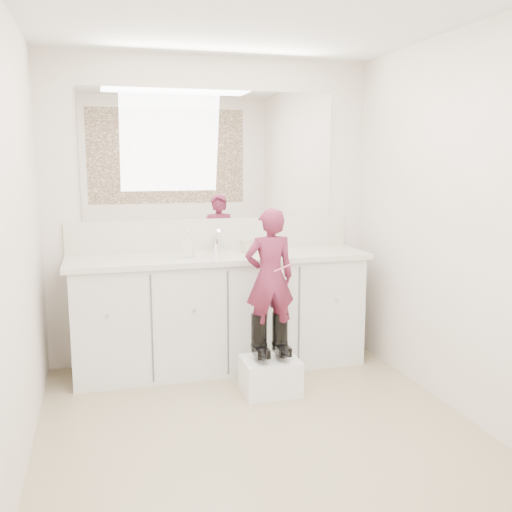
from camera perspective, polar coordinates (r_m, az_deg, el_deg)
name	(u,v)px	position (r m, az deg, el deg)	size (l,w,h in m)	color
floor	(264,437)	(3.50, 0.82, -17.69)	(3.00, 3.00, 0.00)	#927D60
ceiling	(265,3)	(3.21, 0.94, 23.95)	(3.00, 3.00, 0.00)	white
wall_back	(212,211)	(4.59, -4.41, 4.50)	(2.60, 2.60, 0.00)	beige
wall_front	(405,296)	(1.77, 14.69, -3.86)	(2.60, 2.60, 0.00)	beige
wall_left	(10,243)	(3.04, -23.35, 1.19)	(3.00, 3.00, 0.00)	beige
wall_right	(469,227)	(3.71, 20.52, 2.75)	(3.00, 3.00, 0.00)	beige
vanity_cabinet	(220,314)	(4.46, -3.60, -5.77)	(2.20, 0.55, 0.85)	silver
countertop	(220,258)	(4.35, -3.62, -0.15)	(2.28, 0.58, 0.04)	beige
backsplash	(213,234)	(4.59, -4.35, 2.19)	(2.28, 0.03, 0.25)	beige
mirror	(212,155)	(4.56, -4.45, 10.01)	(2.00, 0.02, 1.00)	white
dot_panel	(410,143)	(1.73, 15.15, 10.85)	(2.00, 0.01, 1.20)	#472819
faucet	(216,245)	(4.50, -4.06, 1.07)	(0.08, 0.08, 0.10)	silver
cup	(246,246)	(4.46, -1.01, 1.04)	(0.11, 0.11, 0.10)	beige
soap_bottle	(188,244)	(4.27, -6.82, 1.18)	(0.09, 0.09, 0.19)	beige
step_stool	(270,376)	(4.05, 1.42, -11.87)	(0.38, 0.32, 0.25)	white
boot_left	(259,337)	(3.95, 0.30, -8.06)	(0.12, 0.21, 0.32)	black
boot_right	(280,335)	(3.99, 2.40, -7.88)	(0.12, 0.21, 0.32)	black
toddler	(270,277)	(3.87, 1.38, -2.16)	(0.34, 0.23, 0.94)	#A1315D
toothbrush	(283,268)	(3.80, 2.74, -1.17)	(0.01, 0.01, 0.14)	#CC4F76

